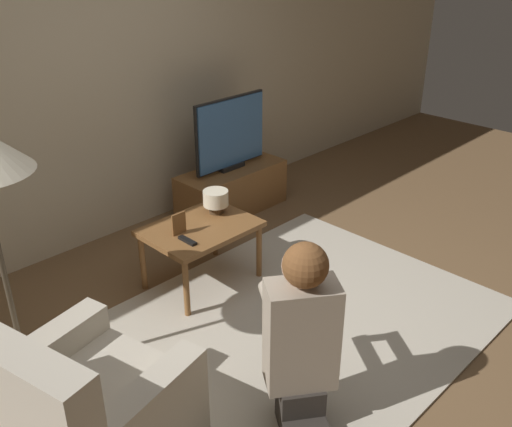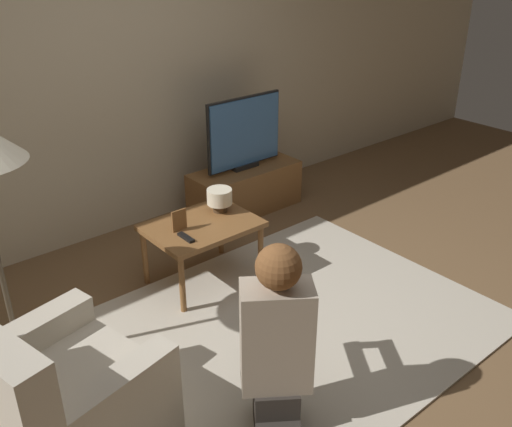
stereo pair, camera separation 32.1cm
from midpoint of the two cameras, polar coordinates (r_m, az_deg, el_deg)
ground_plane at (r=3.62m, az=-0.35°, el=-12.19°), size 10.00×10.00×0.00m
wall_back at (r=4.52m, az=-18.48°, el=12.79°), size 10.00×0.06×2.60m
rug at (r=3.62m, az=-0.35°, el=-12.09°), size 2.81×1.95×0.02m
tv_stand at (r=5.07m, az=-4.24°, el=2.34°), size 1.00×0.41×0.40m
tv at (r=4.88m, az=-4.47°, el=7.96°), size 0.76×0.08×0.63m
coffee_table at (r=3.94m, az=-7.89°, el=-1.97°), size 0.74×0.55×0.46m
armchair at (r=2.86m, az=-20.04°, el=-18.97°), size 0.90×0.91×0.89m
person_kneeling at (r=2.74m, az=1.19°, el=-12.29°), size 0.64×0.75×1.03m
picture_frame at (r=3.81m, az=-10.13°, el=-1.05°), size 0.11×0.01×0.15m
table_lamp at (r=4.04m, az=-6.32°, el=1.35°), size 0.18×0.18×0.17m
remote at (r=3.73m, az=-9.33°, el=-2.74°), size 0.04×0.15×0.02m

